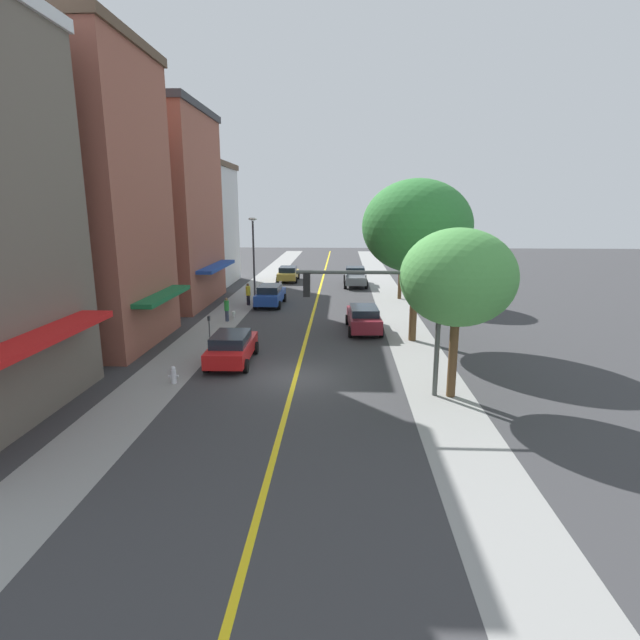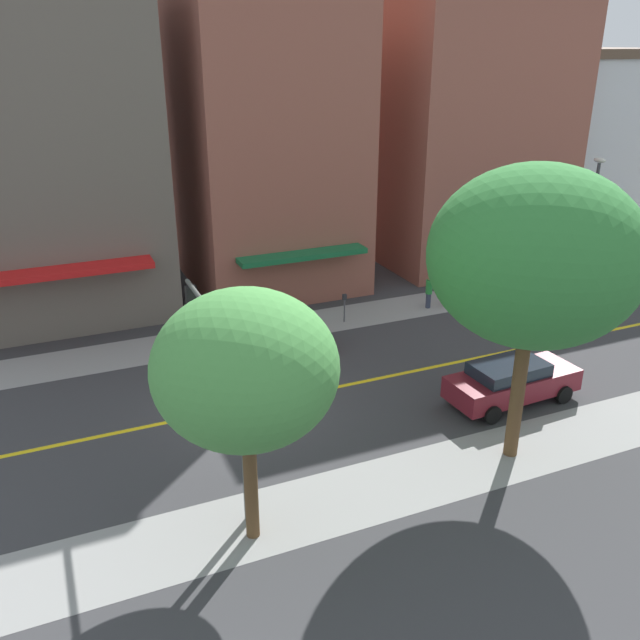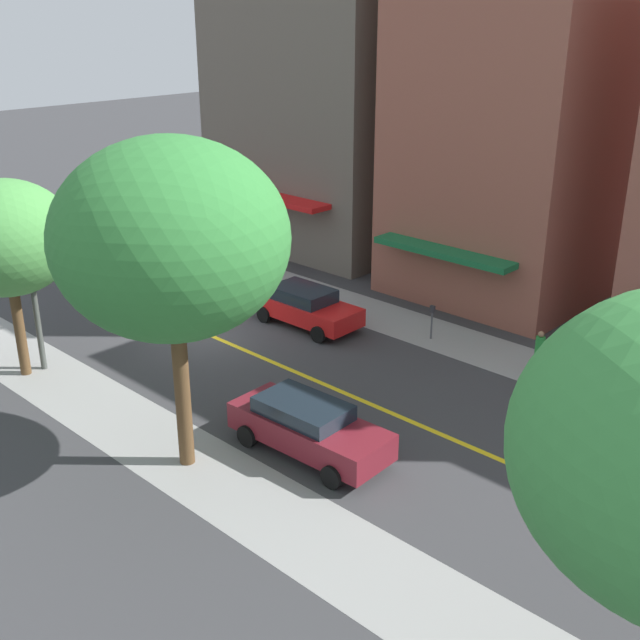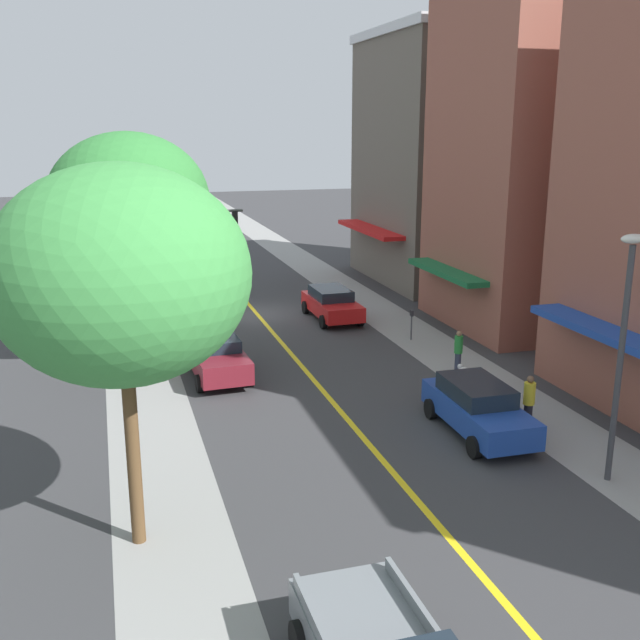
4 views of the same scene
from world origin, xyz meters
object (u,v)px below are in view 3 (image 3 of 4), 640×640
object	(u,v)px
street_tree_left_near	(5,238)
parking_meter	(432,317)
fire_hydrant	(289,287)
maroon_sedan_right_curb	(308,426)
small_dog	(561,376)
pedestrian_green_shirt	(539,352)
red_sedan_left_curb	(306,306)
street_tree_right_corner	(171,239)
traffic_light_mast	(81,254)

from	to	relation	value
street_tree_left_near	parking_meter	xyz separation A→B (m)	(-11.93, 8.22, -3.89)
fire_hydrant	maroon_sedan_right_curb	world-z (taller)	maroon_sedan_right_curb
parking_meter	small_dog	xyz separation A→B (m)	(0.21, 5.39, -0.52)
pedestrian_green_shirt	parking_meter	bearing A→B (deg)	107.73
pedestrian_green_shirt	red_sedan_left_curb	bearing A→B (deg)	122.14
street_tree_right_corner	pedestrian_green_shirt	world-z (taller)	street_tree_right_corner
pedestrian_green_shirt	street_tree_left_near	bearing A→B (deg)	150.99
parking_meter	maroon_sedan_right_curb	xyz separation A→B (m)	(8.88, 2.26, -0.07)
street_tree_left_near	pedestrian_green_shirt	size ratio (longest dim) A/B	4.18
street_tree_right_corner	traffic_light_mast	xyz separation A→B (m)	(-2.12, -8.35, -2.63)
parking_meter	red_sedan_left_curb	world-z (taller)	red_sedan_left_curb
street_tree_left_near	street_tree_right_corner	world-z (taller)	street_tree_right_corner
parking_meter	red_sedan_left_curb	xyz separation A→B (m)	(2.26, -4.36, -0.09)
pedestrian_green_shirt	small_dog	bearing A→B (deg)	-84.85
traffic_light_mast	small_dog	size ratio (longest dim) A/B	7.73
traffic_light_mast	pedestrian_green_shirt	world-z (taller)	traffic_light_mast
red_sedan_left_curb	small_dog	distance (m)	9.98
street_tree_left_near	small_dog	bearing A→B (deg)	130.72
fire_hydrant	parking_meter	world-z (taller)	parking_meter
parking_meter	maroon_sedan_right_curb	world-z (taller)	maroon_sedan_right_curb
street_tree_left_near	parking_meter	world-z (taller)	street_tree_left_near
traffic_light_mast	maroon_sedan_right_curb	world-z (taller)	traffic_light_mast
traffic_light_mast	parking_meter	bearing A→B (deg)	-40.84
street_tree_right_corner	small_dog	world-z (taller)	street_tree_right_corner
street_tree_left_near	street_tree_right_corner	size ratio (longest dim) A/B	0.75
traffic_light_mast	small_dog	xyz separation A→B (m)	(-9.22, 13.54, -3.35)
red_sedan_left_curb	pedestrian_green_shirt	world-z (taller)	pedestrian_green_shirt
street_tree_left_near	pedestrian_green_shirt	world-z (taller)	street_tree_left_near
street_tree_left_near	red_sedan_left_curb	size ratio (longest dim) A/B	1.49
street_tree_left_near	maroon_sedan_right_curb	size ratio (longest dim) A/B	1.37
fire_hydrant	maroon_sedan_right_curb	size ratio (longest dim) A/B	0.16
street_tree_left_near	red_sedan_left_curb	bearing A→B (deg)	158.21
street_tree_left_near	fire_hydrant	size ratio (longest dim) A/B	8.60
red_sedan_left_curb	small_dog	xyz separation A→B (m)	(-2.06, 9.75, -0.44)
fire_hydrant	maroon_sedan_right_curb	bearing A→B (deg)	48.23
fire_hydrant	red_sedan_left_curb	size ratio (longest dim) A/B	0.17
street_tree_right_corner	pedestrian_green_shirt	size ratio (longest dim) A/B	5.57
street_tree_left_near	street_tree_right_corner	distance (m)	8.58
fire_hydrant	traffic_light_mast	distance (m)	9.69
parking_meter	maroon_sedan_right_curb	size ratio (longest dim) A/B	0.28
small_dog	street_tree_right_corner	bearing A→B (deg)	54.92
street_tree_left_near	pedestrian_green_shirt	distance (m)	17.82
street_tree_left_near	fire_hydrant	xyz separation A→B (m)	(-11.56, 0.95, -4.39)
street_tree_left_near	traffic_light_mast	size ratio (longest dim) A/B	1.18
traffic_light_mast	maroon_sedan_right_curb	distance (m)	10.81
red_sedan_left_curb	maroon_sedan_right_curb	distance (m)	9.36
parking_meter	street_tree_right_corner	bearing A→B (deg)	1.02
street_tree_left_near	red_sedan_left_curb	distance (m)	11.14
red_sedan_left_curb	maroon_sedan_right_curb	size ratio (longest dim) A/B	0.92
fire_hydrant	pedestrian_green_shirt	distance (m)	11.71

